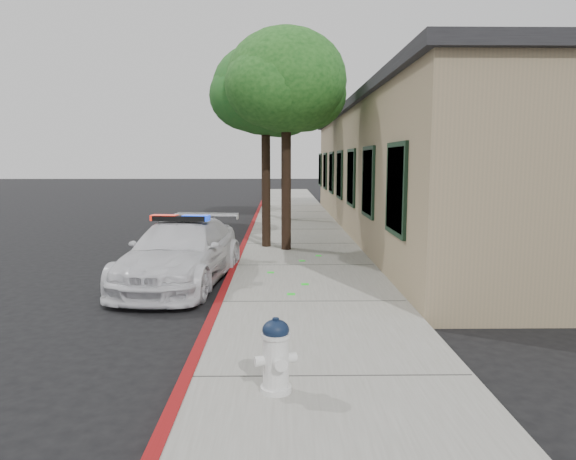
{
  "coord_description": "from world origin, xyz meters",
  "views": [
    {
      "loc": [
        1.08,
        -8.37,
        2.47
      ],
      "look_at": [
        1.25,
        2.74,
        0.97
      ],
      "focal_mm": 32.48,
      "sensor_mm": 36.0,
      "label": 1
    }
  ],
  "objects_px": {
    "street_tree_mid": "(266,94)",
    "street_tree_far": "(286,99)",
    "clapboard_building": "(448,170)",
    "street_tree_near": "(287,85)",
    "fire_hydrant": "(276,355)",
    "police_car": "(181,252)"
  },
  "relations": [
    {
      "from": "street_tree_mid",
      "to": "street_tree_far",
      "type": "height_order",
      "value": "street_tree_far"
    },
    {
      "from": "clapboard_building",
      "to": "street_tree_near",
      "type": "relative_size",
      "value": 3.73
    },
    {
      "from": "street_tree_near",
      "to": "fire_hydrant",
      "type": "bearing_deg",
      "value": -91.42
    },
    {
      "from": "fire_hydrant",
      "to": "street_tree_mid",
      "type": "height_order",
      "value": "street_tree_mid"
    },
    {
      "from": "police_car",
      "to": "street_tree_near",
      "type": "bearing_deg",
      "value": 62.47
    },
    {
      "from": "fire_hydrant",
      "to": "police_car",
      "type": "bearing_deg",
      "value": 94.36
    },
    {
      "from": "fire_hydrant",
      "to": "street_tree_near",
      "type": "relative_size",
      "value": 0.14
    },
    {
      "from": "fire_hydrant",
      "to": "street_tree_near",
      "type": "bearing_deg",
      "value": 72.75
    },
    {
      "from": "fire_hydrant",
      "to": "street_tree_near",
      "type": "xyz_separation_m",
      "value": [
        0.21,
        8.42,
        3.79
      ]
    },
    {
      "from": "clapboard_building",
      "to": "street_tree_far",
      "type": "relative_size",
      "value": 3.41
    },
    {
      "from": "clapboard_building",
      "to": "street_tree_mid",
      "type": "relative_size",
      "value": 3.92
    },
    {
      "from": "fire_hydrant",
      "to": "street_tree_near",
      "type": "distance_m",
      "value": 9.24
    },
    {
      "from": "street_tree_mid",
      "to": "clapboard_building",
      "type": "bearing_deg",
      "value": 29.83
    },
    {
      "from": "clapboard_building",
      "to": "street_tree_far",
      "type": "xyz_separation_m",
      "value": [
        -5.38,
        2.91,
        2.63
      ]
    },
    {
      "from": "police_car",
      "to": "street_tree_far",
      "type": "bearing_deg",
      "value": 84.21
    },
    {
      "from": "street_tree_near",
      "to": "street_tree_mid",
      "type": "height_order",
      "value": "street_tree_near"
    },
    {
      "from": "street_tree_mid",
      "to": "street_tree_far",
      "type": "relative_size",
      "value": 0.87
    },
    {
      "from": "street_tree_far",
      "to": "street_tree_near",
      "type": "bearing_deg",
      "value": -90.55
    },
    {
      "from": "police_car",
      "to": "street_tree_far",
      "type": "xyz_separation_m",
      "value": [
        2.21,
        10.03,
        4.12
      ]
    },
    {
      "from": "police_car",
      "to": "street_tree_near",
      "type": "height_order",
      "value": "street_tree_near"
    },
    {
      "from": "clapboard_building",
      "to": "street_tree_far",
      "type": "distance_m",
      "value": 6.66
    },
    {
      "from": "street_tree_near",
      "to": "street_tree_mid",
      "type": "bearing_deg",
      "value": 134.99
    }
  ]
}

